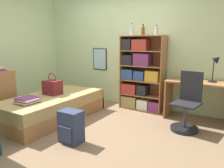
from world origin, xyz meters
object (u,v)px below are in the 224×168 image
object	(u,v)px
bookcase	(139,76)
backpack	(71,127)
handbag	(52,87)
desk_lamp	(216,63)
book_stack_on_bed	(27,100)
bottle_green	(132,31)
desk_chair	(186,111)
bottle_brown	(143,31)
bottle_clear	(157,31)
bed	(53,107)
desk	(200,93)

from	to	relation	value
bookcase	backpack	world-z (taller)	bookcase
handbag	desk_lamp	distance (m)	3.02
desk_lamp	backpack	bearing A→B (deg)	-129.58
book_stack_on_bed	bottle_green	xyz separation A→B (m)	(0.92, 2.00, 1.17)
desk_chair	backpack	size ratio (longest dim) A/B	2.03
bottle_brown	desk_chair	distance (m)	1.87
bottle_brown	bottle_clear	world-z (taller)	bottle_brown
bed	bookcase	size ratio (longest dim) A/B	1.31
book_stack_on_bed	desk	size ratio (longest dim) A/B	0.30
bottle_clear	bottle_brown	bearing A→B (deg)	167.23
desk_chair	bed	bearing A→B (deg)	-162.70
handbag	desk_lamp	world-z (taller)	desk_lamp
bookcase	bottle_clear	world-z (taller)	bottle_clear
bed	backpack	world-z (taller)	backpack
bottle_brown	backpack	xyz separation A→B (m)	(-0.21, -2.04, -1.42)
handbag	bottle_brown	xyz separation A→B (m)	(1.27, 1.35, 1.07)
book_stack_on_bed	desk_chair	bearing A→B (deg)	29.74
bottle_green	desk_chair	distance (m)	2.03
bottle_green	bottle_brown	bearing A→B (deg)	1.18
bed	book_stack_on_bed	size ratio (longest dim) A/B	5.78
handbag	bottle_brown	distance (m)	2.14
bottle_brown	bottle_clear	distance (m)	0.32
bottle_green	backpack	bearing A→B (deg)	-88.91
bookcase	bottle_clear	bearing A→B (deg)	-6.26
handbag	book_stack_on_bed	world-z (taller)	handbag
bed	desk	size ratio (longest dim) A/B	1.72
bottle_brown	backpack	bearing A→B (deg)	-95.89
book_stack_on_bed	backpack	size ratio (longest dim) A/B	0.74
handbag	bookcase	distance (m)	1.80
bottle_green	bottle_brown	xyz separation A→B (m)	(0.25, 0.01, -0.01)
book_stack_on_bed	desk_chair	distance (m)	2.63
handbag	bottle_brown	world-z (taller)	bottle_brown
bottle_green	desk_lamp	xyz separation A→B (m)	(1.67, -0.06, -0.60)
book_stack_on_bed	bookcase	size ratio (longest dim) A/B	0.23
desk	desk_lamp	world-z (taller)	desk_lamp
desk_chair	backpack	world-z (taller)	desk_chair
bottle_green	backpack	size ratio (longest dim) A/B	0.54
desk_lamp	backpack	world-z (taller)	desk_lamp
desk_lamp	desk_chair	size ratio (longest dim) A/B	0.51
bottle_brown	bed	bearing A→B (deg)	-130.20
bed	bottle_clear	distance (m)	2.48
book_stack_on_bed	bottle_brown	xyz separation A→B (m)	(1.17, 2.00, 1.16)
book_stack_on_bed	backpack	distance (m)	0.99
book_stack_on_bed	desk_lamp	bearing A→B (deg)	36.80
desk_chair	bottle_brown	bearing A→B (deg)	147.49
desk_lamp	backpack	xyz separation A→B (m)	(-1.63, -1.97, -0.83)
handbag	bottle_green	size ratio (longest dim) A/B	1.63
desk_lamp	handbag	bearing A→B (deg)	-154.42
backpack	desk_lamp	bearing A→B (deg)	50.42
desk	desk_lamp	bearing A→B (deg)	14.76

